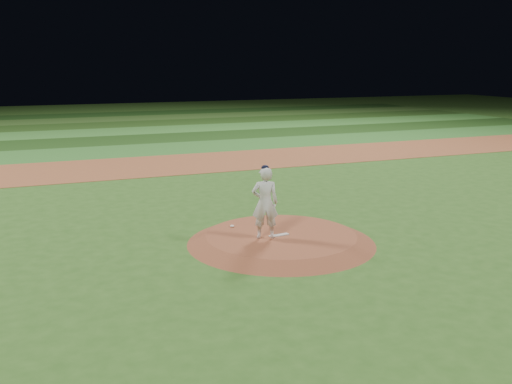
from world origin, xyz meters
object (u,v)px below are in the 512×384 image
object	(u,v)px
pitching_rubber	(279,235)
rosin_bag	(232,226)
pitchers_mound	(281,239)
pitcher_on_mound	(265,202)

from	to	relation	value
pitching_rubber	rosin_bag	distance (m)	1.65
pitchers_mound	rosin_bag	distance (m)	1.66
pitchers_mound	pitching_rubber	xyz separation A→B (m)	(-0.10, -0.08, 0.14)
rosin_bag	pitcher_on_mound	size ratio (longest dim) A/B	0.06
pitchers_mound	rosin_bag	xyz separation A→B (m)	(-1.08, 1.25, 0.16)
pitchers_mound	pitcher_on_mound	world-z (taller)	pitcher_on_mound
pitching_rubber	pitchers_mound	bearing A→B (deg)	31.44
pitchers_mound	pitcher_on_mound	bearing A→B (deg)	-168.96
pitchers_mound	pitcher_on_mound	xyz separation A→B (m)	(-0.56, -0.11, 1.17)
rosin_bag	pitching_rubber	bearing A→B (deg)	-53.66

